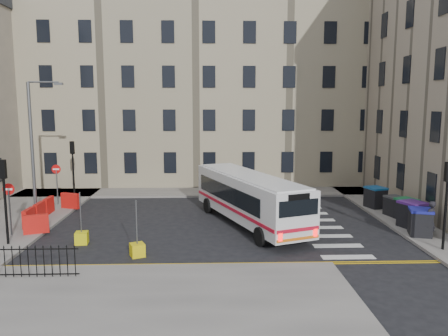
{
  "coord_description": "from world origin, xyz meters",
  "views": [
    {
      "loc": [
        -2.22,
        -24.7,
        6.8
      ],
      "look_at": [
        -1.36,
        1.56,
        3.0
      ],
      "focal_mm": 35.0,
      "sensor_mm": 36.0,
      "label": 1
    }
  ],
  "objects": [
    {
      "name": "no_entry_south",
      "position": [
        -12.5,
        -2.5,
        2.08
      ],
      "size": [
        0.6,
        0.08,
        3.0
      ],
      "color": "#595B5E",
      "rests_on": "pavement_west"
    },
    {
      "name": "traffic_light_east",
      "position": [
        8.6,
        -5.5,
        2.87
      ],
      "size": [
        0.28,
        0.22,
        4.1
      ],
      "color": "black",
      "rests_on": "pavement_east"
    },
    {
      "name": "streetlamp",
      "position": [
        -13.0,
        2.0,
        4.34
      ],
      "size": [
        0.5,
        0.22,
        8.14
      ],
      "color": "#595B5E",
      "rests_on": "pavement_west"
    },
    {
      "name": "ground",
      "position": [
        0.0,
        0.0,
        0.0
      ],
      "size": [
        120.0,
        120.0,
        0.0
      ],
      "primitive_type": "plane",
      "color": "black",
      "rests_on": "ground"
    },
    {
      "name": "pavement_east",
      "position": [
        9.0,
        4.0,
        0.07
      ],
      "size": [
        2.4,
        26.0,
        0.15
      ],
      "primitive_type": "cube",
      "color": "slate",
      "rests_on": "ground"
    },
    {
      "name": "terrace_north",
      "position": [
        -7.0,
        15.5,
        8.62
      ],
      "size": [
        38.3,
        10.8,
        17.2
      ],
      "color": "gray",
      "rests_on": "ground"
    },
    {
      "name": "pedestrian",
      "position": [
        8.86,
        -3.71,
        1.09
      ],
      "size": [
        0.82,
        0.74,
        1.89
      ],
      "primitive_type": "imported",
      "rotation": [
        0.0,
        0.0,
        3.68
      ],
      "color": "black",
      "rests_on": "pavement_east"
    },
    {
      "name": "bollard_chevron",
      "position": [
        -5.52,
        -5.58,
        0.3
      ],
      "size": [
        0.79,
        0.79,
        0.6
      ],
      "primitive_type": "cube",
      "rotation": [
        0.0,
        0.0,
        0.42
      ],
      "color": "yellow",
      "rests_on": "ground"
    },
    {
      "name": "wheelie_bin_e",
      "position": [
        8.61,
        2.9,
        0.83
      ],
      "size": [
        1.37,
        1.48,
        1.35
      ],
      "rotation": [
        0.0,
        0.0,
        0.29
      ],
      "color": "black",
      "rests_on": "pavement_east"
    },
    {
      "name": "no_entry_north",
      "position": [
        -12.5,
        4.5,
        2.08
      ],
      "size": [
        0.6,
        0.08,
        3.0
      ],
      "color": "#595B5E",
      "rests_on": "pavement_west"
    },
    {
      "name": "traffic_light_sw",
      "position": [
        -12.0,
        -4.0,
        2.87
      ],
      "size": [
        0.28,
        0.22,
        4.1
      ],
      "color": "black",
      "rests_on": "pavement_west"
    },
    {
      "name": "bollard_yellow",
      "position": [
        -8.57,
        -3.67,
        0.3
      ],
      "size": [
        0.66,
        0.66,
        0.6
      ],
      "primitive_type": "cube",
      "rotation": [
        0.0,
        0.0,
        0.11
      ],
      "color": "#D8CF0C",
      "rests_on": "ground"
    },
    {
      "name": "wheelie_bin_b",
      "position": [
        8.84,
        -1.83,
        0.88
      ],
      "size": [
        1.53,
        1.62,
        1.44
      ],
      "rotation": [
        0.0,
        0.0,
        0.37
      ],
      "color": "black",
      "rests_on": "pavement_east"
    },
    {
      "name": "roadworks_barriers",
      "position": [
        -11.84,
        0.5,
        0.65
      ],
      "size": [
        1.66,
        6.26,
        1.0
      ],
      "color": "red",
      "rests_on": "pavement_west"
    },
    {
      "name": "wheelie_bin_a",
      "position": [
        8.59,
        -3.25,
        0.85
      ],
      "size": [
        1.4,
        1.51,
        1.38
      ],
      "rotation": [
        0.0,
        0.0,
        -0.29
      ],
      "color": "black",
      "rests_on": "pavement_east"
    },
    {
      "name": "wheelie_bin_d",
      "position": [
        8.97,
        0.79,
        0.75
      ],
      "size": [
        1.19,
        1.29,
        1.19
      ],
      "rotation": [
        0.0,
        0.0,
        0.27
      ],
      "color": "black",
      "rests_on": "pavement_east"
    },
    {
      "name": "pavement_sw",
      "position": [
        -7.0,
        -10.0,
        0.07
      ],
      "size": [
        20.0,
        6.0,
        0.15
      ],
      "primitive_type": "cube",
      "color": "slate",
      "rests_on": "ground"
    },
    {
      "name": "wheelie_bin_c",
      "position": [
        9.27,
        -0.19,
        0.78
      ],
      "size": [
        1.33,
        1.41,
        1.25
      ],
      "rotation": [
        0.0,
        0.0,
        0.37
      ],
      "color": "black",
      "rests_on": "pavement_east"
    },
    {
      "name": "bus",
      "position": [
        -0.01,
        -0.44,
        1.64
      ],
      "size": [
        5.91,
        10.55,
        2.83
      ],
      "rotation": [
        0.0,
        0.0,
        0.36
      ],
      "color": "silver",
      "rests_on": "ground"
    },
    {
      "name": "traffic_light_nw",
      "position": [
        -12.0,
        6.5,
        2.87
      ],
      "size": [
        0.28,
        0.22,
        4.1
      ],
      "color": "black",
      "rests_on": "pavement_west"
    },
    {
      "name": "pavement_west",
      "position": [
        -14.0,
        1.0,
        0.07
      ],
      "size": [
        6.0,
        22.0,
        0.15
      ],
      "primitive_type": "cube",
      "color": "slate",
      "rests_on": "ground"
    },
    {
      "name": "pavement_north",
      "position": [
        -6.0,
        8.6,
        0.07
      ],
      "size": [
        36.0,
        3.2,
        0.15
      ],
      "primitive_type": "cube",
      "color": "slate",
      "rests_on": "ground"
    }
  ]
}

